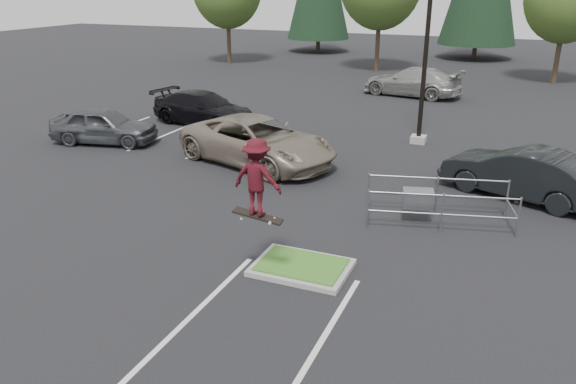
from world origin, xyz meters
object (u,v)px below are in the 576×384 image
at_px(car_l_grey, 103,125).
at_px(car_l_black, 203,108).
at_px(skateboarder, 257,178).
at_px(car_l_tan, 257,141).
at_px(light_pole, 428,29).
at_px(cart_corral, 423,198).
at_px(car_far_silver, 413,82).
at_px(car_r_charc, 521,173).

bearing_deg(car_l_grey, car_l_black, -38.59).
bearing_deg(car_l_grey, skateboarder, -138.67).
xyz_separation_m(skateboarder, car_l_tan, (-3.77, 7.78, -1.59)).
height_order(light_pole, cart_corral, light_pole).
xyz_separation_m(car_l_black, car_far_silver, (7.70, 10.63, 0.07)).
bearing_deg(cart_corral, car_l_black, 132.57).
bearing_deg(cart_corral, car_far_silver, 87.43).
bearing_deg(car_l_tan, light_pole, -27.28).
distance_m(car_l_black, car_l_grey, 4.85).
relative_size(light_pole, cart_corral, 2.43).
bearing_deg(car_l_black, cart_corral, -113.60).
distance_m(car_l_tan, car_l_black, 6.56).
bearing_deg(cart_corral, car_r_charc, 37.66).
bearing_deg(car_r_charc, car_far_silver, -136.95).
bearing_deg(car_far_silver, car_l_grey, -22.58).
height_order(light_pole, skateboarder, light_pole).
bearing_deg(car_far_silver, cart_corral, 22.33).
height_order(skateboarder, car_l_tan, skateboarder).
bearing_deg(skateboarder, car_r_charc, -121.84).
distance_m(light_pole, car_l_tan, 7.99).
bearing_deg(light_pole, car_l_black, -176.34).
distance_m(car_l_grey, car_r_charc, 16.00).
height_order(cart_corral, car_l_black, car_l_black).
relative_size(skateboarder, car_far_silver, 0.33).
xyz_separation_m(cart_corral, skateboarder, (-2.79, -4.67, 1.73)).
xyz_separation_m(cart_corral, car_l_black, (-11.46, 7.48, 0.05)).
xyz_separation_m(light_pole, car_l_grey, (-12.00, -5.00, -3.82)).
bearing_deg(car_l_grey, car_l_tan, -102.83).
height_order(cart_corral, car_l_tan, car_l_tan).
relative_size(light_pole, skateboarder, 5.51).
bearing_deg(car_l_grey, car_far_silver, -46.00).
bearing_deg(cart_corral, car_l_tan, 140.35).
height_order(car_l_tan, car_r_charc, car_l_tan).
height_order(car_l_tan, car_l_black, car_l_tan).
bearing_deg(car_l_tan, skateboarder, -136.41).
bearing_deg(car_l_tan, car_r_charc, -72.28).
relative_size(cart_corral, car_l_tan, 0.68).
distance_m(cart_corral, car_far_silver, 18.50).
xyz_separation_m(car_l_grey, car_r_charc, (16.00, 0.00, 0.05)).
distance_m(car_l_tan, car_far_silver, 15.26).
relative_size(cart_corral, car_far_silver, 0.74).
distance_m(cart_corral, car_l_tan, 7.27).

